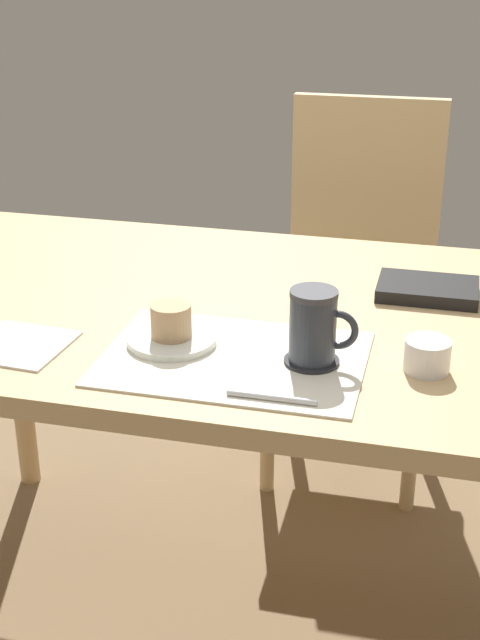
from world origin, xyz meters
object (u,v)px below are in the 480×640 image
(pastry_plate, at_px, (172,340))
(small_book, at_px, (428,289))
(sugar_bowl, at_px, (427,356))
(coffee_mug, at_px, (315,326))
(pastry, at_px, (171,321))
(dining_table, at_px, (229,339))
(wooden_chair, at_px, (357,273))

(pastry_plate, relative_size, small_book, 0.80)
(sugar_bowl, bearing_deg, pastry_plate, -178.64)
(coffee_mug, xyz_separation_m, sugar_bowl, (0.17, 0.02, -0.04))
(small_book, bearing_deg, pastry, -141.08)
(dining_table, xyz_separation_m, sugar_bowl, (0.36, -0.18, 0.09))
(pastry_plate, bearing_deg, sugar_bowl, 1.36)
(dining_table, bearing_deg, small_book, 20.16)
(pastry_plate, height_order, coffee_mug, coffee_mug)
(dining_table, relative_size, pastry_plate, 9.50)
(small_book, bearing_deg, sugar_bowl, -87.32)
(pastry, distance_m, coffee_mug, 0.23)
(dining_table, distance_m, pastry_plate, 0.21)
(coffee_mug, height_order, small_book, coffee_mug)
(wooden_chair, bearing_deg, small_book, 107.11)
(pastry, height_order, sugar_bowl, pastry)
(wooden_chair, xyz_separation_m, coffee_mug, (0.04, -0.92, 0.26))
(pastry_plate, distance_m, small_book, 0.50)
(coffee_mug, bearing_deg, dining_table, 133.00)
(dining_table, distance_m, wooden_chair, 0.75)
(wooden_chair, xyz_separation_m, sugar_bowl, (0.21, -0.90, 0.22))
(pastry_plate, xyz_separation_m, small_book, (0.39, 0.31, 0.00))
(pastry, bearing_deg, small_book, 38.97)
(pastry, xyz_separation_m, small_book, (0.39, 0.31, -0.03))
(coffee_mug, bearing_deg, pastry_plate, 176.59)
(sugar_bowl, bearing_deg, pastry, -178.64)
(small_book, bearing_deg, wooden_chair, 107.78)
(wooden_chair, bearing_deg, dining_table, 77.46)
(wooden_chair, relative_size, pastry, 14.37)
(small_book, bearing_deg, dining_table, -159.89)
(dining_table, distance_m, pastry, 0.22)
(wooden_chair, distance_m, pastry, 0.96)
(pastry_plate, xyz_separation_m, sugar_bowl, (0.40, 0.01, 0.02))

